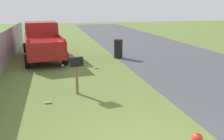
# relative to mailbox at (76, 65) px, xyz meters

# --- Properties ---
(road_asphalt) EXTENTS (60.00, 6.91, 0.01)m
(road_asphalt) POSITION_rel_mailbox_xyz_m (1.95, -6.30, -1.04)
(road_asphalt) COLOR #47474C
(road_asphalt) RESTS_ON ground
(mailbox) EXTENTS (0.28, 0.49, 1.32)m
(mailbox) POSITION_rel_mailbox_xyz_m (0.00, 0.00, 0.00)
(mailbox) COLOR brown
(mailbox) RESTS_ON ground
(pickup_truck) EXTENTS (5.34, 2.57, 2.09)m
(pickup_truck) POSITION_rel_mailbox_xyz_m (6.24, 1.31, 0.06)
(pickup_truck) COLOR maroon
(pickup_truck) RESTS_ON ground
(trash_bin) EXTENTS (0.53, 0.53, 1.10)m
(trash_bin) POSITION_rel_mailbox_xyz_m (5.47, -2.97, -0.49)
(trash_bin) COLOR black
(trash_bin) RESTS_ON ground
(fence_section) EXTENTS (17.28, 0.07, 1.77)m
(fence_section) POSITION_rel_mailbox_xyz_m (3.66, 3.08, -0.09)
(fence_section) COLOR #9EA3A8
(fence_section) RESTS_ON ground
(litter_bottle_near_hydrant) EXTENTS (0.07, 0.22, 0.07)m
(litter_bottle_near_hydrant) POSITION_rel_mailbox_xyz_m (-0.67, 1.00, -1.01)
(litter_bottle_near_hydrant) COLOR #B2D8BF
(litter_bottle_near_hydrant) RESTS_ON ground
(litter_bag_midfield_a) EXTENTS (0.14, 0.14, 0.14)m
(litter_bag_midfield_a) POSITION_rel_mailbox_xyz_m (4.09, 0.34, -0.98)
(litter_bag_midfield_a) COLOR silver
(litter_bag_midfield_a) RESTS_ON ground
(litter_bottle_far_scatter) EXTENTS (0.12, 0.23, 0.07)m
(litter_bottle_far_scatter) POSITION_rel_mailbox_xyz_m (3.28, -1.27, -1.01)
(litter_bottle_far_scatter) COLOR #B2D8BF
(litter_bottle_far_scatter) RESTS_ON ground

